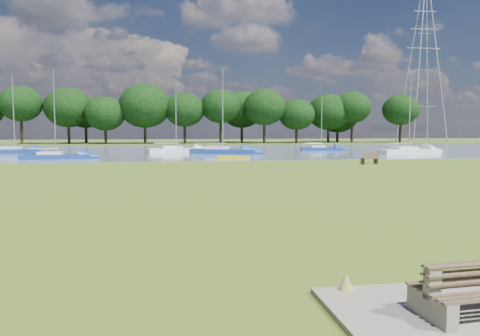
{
  "coord_description": "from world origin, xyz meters",
  "views": [
    {
      "loc": [
        -4.67,
        -20.48,
        3.03
      ],
      "look_at": [
        -1.81,
        -2.0,
        1.43
      ],
      "focal_mm": 35.0,
      "sensor_mm": 36.0,
      "label": 1
    }
  ],
  "objects": [
    {
      "name": "ground",
      "position": [
        0.0,
        0.0,
        0.0
      ],
      "size": [
        220.0,
        220.0,
        0.0
      ],
      "primitive_type": "plane",
      "color": "#5C6E24"
    },
    {
      "name": "river",
      "position": [
        0.0,
        42.0,
        0.0
      ],
      "size": [
        220.0,
        40.0,
        0.1
      ],
      "primitive_type": "cube",
      "color": "slate",
      "rests_on": "ground"
    },
    {
      "name": "far_bank",
      "position": [
        0.0,
        72.0,
        0.0
      ],
      "size": [
        220.0,
        20.0,
        0.4
      ],
      "primitive_type": "cube",
      "color": "#4C6626",
      "rests_on": "ground"
    },
    {
      "name": "concrete_pad",
      "position": [
        0.0,
        -14.0,
        0.05
      ],
      "size": [
        4.2,
        3.2,
        0.1
      ],
      "primitive_type": "cube",
      "color": "gray",
      "rests_on": "ground"
    },
    {
      "name": "bench_pair",
      "position": [
        0.0,
        -14.0,
        0.47
      ],
      "size": [
        1.77,
        1.13,
        0.91
      ],
      "rotation": [
        0.0,
        0.0,
        0.08
      ],
      "color": "gray",
      "rests_on": "concrete_pad"
    },
    {
      "name": "riverbank_bench",
      "position": [
        12.18,
        16.63,
        0.51
      ],
      "size": [
        1.72,
        0.97,
        1.01
      ],
      "rotation": [
        0.0,
        0.0,
        0.31
      ],
      "color": "brown",
      "rests_on": "ground"
    },
    {
      "name": "kayak",
      "position": [
        1.58,
        24.11,
        0.2
      ],
      "size": [
        3.03,
        1.9,
        0.3
      ],
      "primitive_type": "cube",
      "rotation": [
        0.0,
        0.0,
        -0.43
      ],
      "color": "yellow",
      "rests_on": "river"
    },
    {
      "name": "pylon",
      "position": [
        47.44,
        70.0,
        19.93
      ],
      "size": [
        7.34,
        5.14,
        31.62
      ],
      "color": "#989CA4",
      "rests_on": "far_bank"
    },
    {
      "name": "tree_line",
      "position": [
        -12.91,
        68.0,
        6.56
      ],
      "size": [
        117.04,
        9.05,
        10.96
      ],
      "color": "black",
      "rests_on": "far_bank"
    },
    {
      "name": "sailboat_0",
      "position": [
        -3.71,
        37.28,
        0.54
      ],
      "size": [
        7.05,
        3.25,
        8.27
      ],
      "rotation": [
        0.0,
        0.0,
        0.2
      ],
      "color": "white",
      "rests_on": "river"
    },
    {
      "name": "sailboat_2",
      "position": [
        23.14,
        30.51,
        0.56
      ],
      "size": [
        7.9,
        3.52,
        9.72
      ],
      "rotation": [
        0.0,
        0.0,
        0.19
      ],
      "color": "white",
      "rests_on": "river"
    },
    {
      "name": "sailboat_3",
      "position": [
        15.46,
        39.32,
        0.46
      ],
      "size": [
        5.63,
        2.31,
        7.12
      ],
      "rotation": [
        0.0,
        0.0,
        -0.15
      ],
      "color": "navy",
      "rests_on": "river"
    },
    {
      "name": "sailboat_4",
      "position": [
        -22.45,
        37.61,
        0.57
      ],
      "size": [
        6.57,
        2.7,
        9.12
      ],
      "rotation": [
        0.0,
        0.0,
        -0.15
      ],
      "color": "navy",
      "rests_on": "river"
    },
    {
      "name": "sailboat_5",
      "position": [
        1.57,
        33.51,
        0.57
      ],
      "size": [
        7.87,
        4.2,
        9.81
      ],
      "rotation": [
        0.0,
        0.0,
        -0.29
      ],
      "color": "navy",
      "rests_on": "river"
    },
    {
      "name": "sailboat_7",
      "position": [
        -15.51,
        27.04,
        0.47
      ],
      "size": [
        6.58,
        2.34,
        8.56
      ],
      "rotation": [
        0.0,
        0.0,
        0.08
      ],
      "color": "navy",
      "rests_on": "river"
    }
  ]
}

